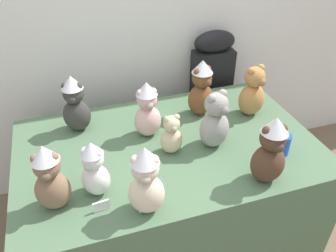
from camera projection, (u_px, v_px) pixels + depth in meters
The scene contains 15 objects.
display_table at pixel (168, 194), 2.00m from camera, with size 1.54×0.96×0.72m, color #4C6B4C.
instrument_case at pixel (210, 101), 2.51m from camera, with size 0.28×0.13×1.06m.
teddy_bear_blush at pixel (147, 110), 1.78m from camera, with size 0.15×0.13×0.32m.
teddy_bear_chestnut at pixel (201, 89), 1.95m from camera, with size 0.18×0.17×0.34m.
teddy_bear_mocha at pixel (50, 178), 1.37m from camera, with size 0.16×0.15×0.32m.
teddy_bear_caramel at pixel (253, 92), 1.96m from camera, with size 0.19×0.17×0.31m.
teddy_bear_ash at pixel (215, 121), 1.71m from camera, with size 0.20×0.18×0.31m.
teddy_bear_cocoa at pixel (270, 151), 1.49m from camera, with size 0.16×0.14×0.34m.
teddy_bear_charcoal at pixel (75, 104), 1.82m from camera, with size 0.18×0.16×0.33m.
teddy_bear_sand at pixel (172, 135), 1.69m from camera, with size 0.12×0.10×0.22m.
teddy_bear_cream at pixel (146, 181), 1.35m from camera, with size 0.18×0.16×0.33m.
teddy_bear_snow at pixel (94, 169), 1.44m from camera, with size 0.16×0.16×0.28m.
party_cup_blue at pixel (282, 144), 1.71m from camera, with size 0.08×0.08×0.11m, color blue.
name_card_front_left at pixel (148, 206), 1.42m from camera, with size 0.07×0.01×0.05m, color white.
name_card_front_middle at pixel (101, 206), 1.42m from camera, with size 0.07×0.01×0.05m, color white.
Camera 1 is at (-0.44, -1.09, 1.83)m, focal length 37.01 mm.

